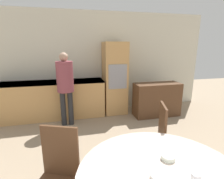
# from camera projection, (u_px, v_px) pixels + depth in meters

# --- Properties ---
(wall_back) EXTENTS (6.35, 0.05, 2.60)m
(wall_back) POSITION_uv_depth(u_px,v_px,m) (92.00, 63.00, 4.63)
(wall_back) COLOR beige
(wall_back) RESTS_ON ground_plane
(kitchen_counter) EXTENTS (2.53, 0.60, 0.91)m
(kitchen_counter) POSITION_uv_depth(u_px,v_px,m) (52.00, 99.00, 4.27)
(kitchen_counter) COLOR tan
(kitchen_counter) RESTS_ON ground_plane
(oven_unit) EXTENTS (0.57, 0.59, 1.83)m
(oven_unit) POSITION_uv_depth(u_px,v_px,m) (115.00, 78.00, 4.53)
(oven_unit) COLOR tan
(oven_unit) RESTS_ON ground_plane
(sideboard) EXTENTS (1.15, 0.45, 0.84)m
(sideboard) POSITION_uv_depth(u_px,v_px,m) (157.00, 99.00, 4.42)
(sideboard) COLOR #51331E
(sideboard) RESTS_ON ground_plane
(chair_far_left) EXTENTS (0.52, 0.52, 0.99)m
(chair_far_left) POSITION_uv_depth(u_px,v_px,m) (58.00, 172.00, 1.70)
(chair_far_left) COLOR #51331E
(chair_far_left) RESTS_ON ground_plane
(chair_far_right) EXTENTS (0.51, 0.51, 0.99)m
(chair_far_right) POSITION_uv_depth(u_px,v_px,m) (155.00, 136.00, 2.39)
(chair_far_right) COLOR #51331E
(chair_far_right) RESTS_ON ground_plane
(person_standing) EXTENTS (0.35, 0.35, 1.61)m
(person_standing) POSITION_uv_depth(u_px,v_px,m) (65.00, 82.00, 3.74)
(person_standing) COLOR #262628
(person_standing) RESTS_ON ground_plane
(cup) EXTENTS (0.07, 0.07, 0.09)m
(cup) POSITION_uv_depth(u_px,v_px,m) (196.00, 179.00, 1.30)
(cup) COLOR silver
(cup) RESTS_ON dining_table
(bowl_near) EXTENTS (0.14, 0.14, 0.04)m
(bowl_near) POSITION_uv_depth(u_px,v_px,m) (159.00, 177.00, 1.36)
(bowl_near) COLOR white
(bowl_near) RESTS_ON dining_table
(bowl_centre) EXTENTS (0.13, 0.13, 0.04)m
(bowl_centre) POSITION_uv_depth(u_px,v_px,m) (168.00, 157.00, 1.59)
(bowl_centre) COLOR silver
(bowl_centre) RESTS_ON dining_table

